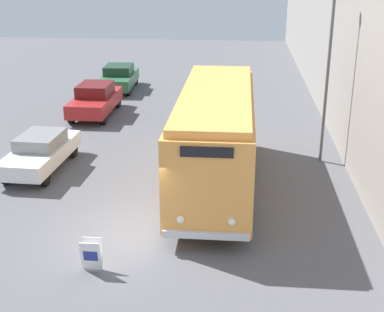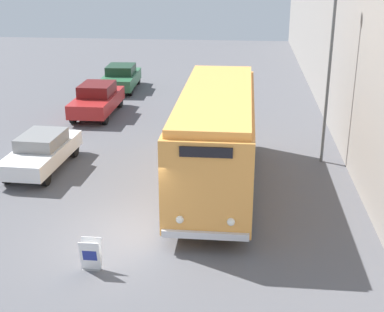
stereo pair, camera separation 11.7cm
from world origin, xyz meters
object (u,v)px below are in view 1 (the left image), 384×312
object	(u,v)px
parked_car_far	(119,78)
parked_car_mid	(95,99)
sign_board	(92,255)
streetlamp	(330,52)
parked_car_near	(41,151)
vintage_bus	(216,135)

from	to	relation	value
parked_car_far	parked_car_mid	bearing A→B (deg)	-91.84
sign_board	streetlamp	size ratio (longest dim) A/B	0.13
parked_car_mid	parked_car_far	size ratio (longest dim) A/B	1.04
parked_car_near	parked_car_mid	distance (m)	7.62
streetlamp	parked_car_near	world-z (taller)	streetlamp
streetlamp	parked_car_near	xyz separation A→B (m)	(-10.80, -1.90, -3.63)
parked_car_near	parked_car_mid	world-z (taller)	parked_car_mid
streetlamp	parked_car_mid	bearing A→B (deg)	151.91
vintage_bus	sign_board	distance (m)	6.61
vintage_bus	parked_car_near	bearing A→B (deg)	171.40
vintage_bus	streetlamp	distance (m)	5.57
sign_board	parked_car_near	size ratio (longest dim) A/B	0.20
vintage_bus	parked_car_far	xyz separation A→B (m)	(-6.69, 14.32, -1.18)
parked_car_near	parked_car_far	distance (m)	13.30
parked_car_near	parked_car_far	xyz separation A→B (m)	(0.03, 13.30, 0.03)
parked_car_mid	parked_car_far	distance (m)	5.69
streetlamp	parked_car_near	size ratio (longest dim) A/B	1.53
streetlamp	parked_car_near	distance (m)	11.55
sign_board	parked_car_near	bearing A→B (deg)	119.45
vintage_bus	parked_car_mid	xyz separation A→B (m)	(-6.63, 8.63, -1.11)
streetlamp	parked_car_far	xyz separation A→B (m)	(-10.77, 11.41, -3.61)
vintage_bus	sign_board	size ratio (longest dim) A/B	10.82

